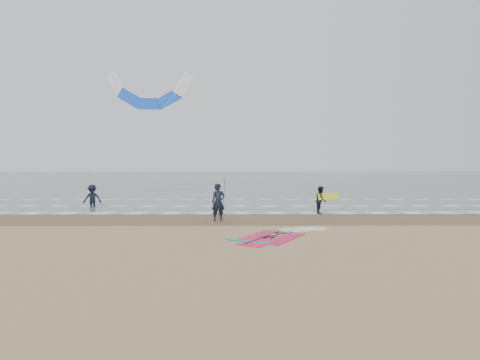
{
  "coord_description": "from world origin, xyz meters",
  "views": [
    {
      "loc": [
        -0.24,
        -17.55,
        3.38
      ],
      "look_at": [
        -0.05,
        5.0,
        2.2
      ],
      "focal_mm": 32.0,
      "sensor_mm": 36.0,
      "label": 1
    }
  ],
  "objects_px": {
    "windsurf_rig": "(281,235)",
    "person_wading": "(92,193)",
    "person_standing": "(218,202)",
    "person_walking": "(321,200)",
    "surf_kite": "(150,94)"
  },
  "relations": [
    {
      "from": "person_standing",
      "to": "person_walking",
      "type": "xyz_separation_m",
      "value": [
        6.05,
        2.84,
        -0.17
      ]
    },
    {
      "from": "windsurf_rig",
      "to": "surf_kite",
      "type": "relative_size",
      "value": 0.54
    },
    {
      "from": "windsurf_rig",
      "to": "person_walking",
      "type": "bearing_deg",
      "value": 66.25
    },
    {
      "from": "surf_kite",
      "to": "person_walking",
      "type": "bearing_deg",
      "value": -34.95
    },
    {
      "from": "person_standing",
      "to": "surf_kite",
      "type": "xyz_separation_m",
      "value": [
        -5.83,
        11.15,
        7.36
      ]
    },
    {
      "from": "person_walking",
      "to": "person_wading",
      "type": "distance_m",
      "value": 15.3
    },
    {
      "from": "windsurf_rig",
      "to": "person_wading",
      "type": "distance_m",
      "value": 15.89
    },
    {
      "from": "windsurf_rig",
      "to": "person_wading",
      "type": "relative_size",
      "value": 2.53
    },
    {
      "from": "windsurf_rig",
      "to": "person_standing",
      "type": "relative_size",
      "value": 2.4
    },
    {
      "from": "person_standing",
      "to": "surf_kite",
      "type": "distance_m",
      "value": 14.57
    },
    {
      "from": "windsurf_rig",
      "to": "surf_kite",
      "type": "xyz_separation_m",
      "value": [
        -8.74,
        15.44,
        8.33
      ]
    },
    {
      "from": "person_standing",
      "to": "person_walking",
      "type": "distance_m",
      "value": 6.68
    },
    {
      "from": "person_wading",
      "to": "surf_kite",
      "type": "bearing_deg",
      "value": 50.43
    },
    {
      "from": "person_standing",
      "to": "windsurf_rig",
      "type": "bearing_deg",
      "value": -71.15
    },
    {
      "from": "surf_kite",
      "to": "person_standing",
      "type": "bearing_deg",
      "value": -62.38
    }
  ]
}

